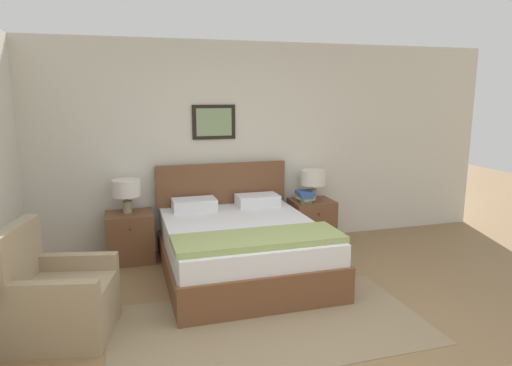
{
  "coord_description": "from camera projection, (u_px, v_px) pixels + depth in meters",
  "views": [
    {
      "loc": [
        -1.37,
        -2.81,
        1.96
      ],
      "look_at": [
        -0.07,
        1.56,
        1.06
      ],
      "focal_mm": 32.0,
      "sensor_mm": 36.0,
      "label": 1
    }
  ],
  "objects": [
    {
      "name": "bed",
      "position": [
        242.0,
        247.0,
        4.98
      ],
      "size": [
        1.66,
        2.0,
        1.1
      ],
      "color": "brown",
      "rests_on": "ground_plane"
    },
    {
      "name": "ground_plane",
      "position": [
        324.0,
        360.0,
        3.4
      ],
      "size": [
        16.0,
        16.0,
        0.0
      ],
      "primitive_type": "plane",
      "color": "olive"
    },
    {
      "name": "nightstand_near_window",
      "position": [
        130.0,
        237.0,
        5.38
      ],
      "size": [
        0.54,
        0.47,
        0.58
      ],
      "color": "brown",
      "rests_on": "ground_plane"
    },
    {
      "name": "area_rug_main",
      "position": [
        269.0,
        325.0,
        3.92
      ],
      "size": [
        2.67,
        1.44,
        0.01
      ],
      "color": "#897556",
      "rests_on": "ground_plane"
    },
    {
      "name": "armchair",
      "position": [
        57.0,
        300.0,
        3.7
      ],
      "size": [
        0.9,
        0.86,
        0.95
      ],
      "rotation": [
        0.0,
        0.0,
        -1.79
      ],
      "color": "#998466",
      "rests_on": "ground_plane"
    },
    {
      "name": "table_lamp_by_door",
      "position": [
        313.0,
        179.0,
        5.95
      ],
      "size": [
        0.33,
        0.33,
        0.39
      ],
      "color": "gray",
      "rests_on": "nightstand_by_door"
    },
    {
      "name": "book_slim_near_top",
      "position": [
        305.0,
        193.0,
        5.87
      ],
      "size": [
        0.22,
        0.26,
        0.04
      ],
      "rotation": [
        0.0,
        0.0,
        -0.07
      ],
      "color": "#335693",
      "rests_on": "book_novel_upper"
    },
    {
      "name": "wall_back",
      "position": [
        232.0,
        146.0,
        5.84
      ],
      "size": [
        7.36,
        0.09,
        2.6
      ],
      "color": "beige",
      "rests_on": "ground_plane"
    },
    {
      "name": "nightstand_by_door",
      "position": [
        312.0,
        222.0,
        6.03
      ],
      "size": [
        0.54,
        0.47,
        0.58
      ],
      "color": "brown",
      "rests_on": "ground_plane"
    },
    {
      "name": "book_novel_upper",
      "position": [
        305.0,
        196.0,
        5.88
      ],
      "size": [
        0.19,
        0.29,
        0.03
      ],
      "rotation": [
        0.0,
        0.0,
        -0.14
      ],
      "color": "#335693",
      "rests_on": "book_hardcover_middle"
    },
    {
      "name": "book_thick_bottom",
      "position": [
        305.0,
        200.0,
        5.89
      ],
      "size": [
        0.18,
        0.25,
        0.03
      ],
      "rotation": [
        0.0,
        0.0,
        -0.18
      ],
      "color": "#4C7551",
      "rests_on": "nightstand_by_door"
    },
    {
      "name": "table_lamp_near_window",
      "position": [
        126.0,
        189.0,
        5.29
      ],
      "size": [
        0.33,
        0.33,
        0.39
      ],
      "color": "gray",
      "rests_on": "nightstand_near_window"
    },
    {
      "name": "book_hardcover_middle",
      "position": [
        305.0,
        198.0,
        5.89
      ],
      "size": [
        0.19,
        0.25,
        0.03
      ],
      "rotation": [
        0.0,
        0.0,
        0.18
      ],
      "color": "beige",
      "rests_on": "book_thick_bottom"
    }
  ]
}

